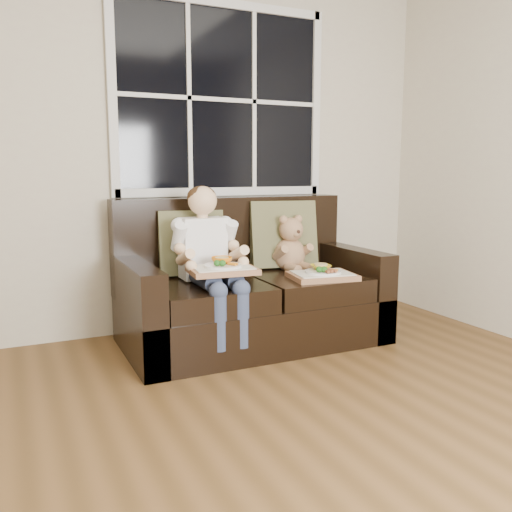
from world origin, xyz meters
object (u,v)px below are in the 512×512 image
loveseat (249,295)px  teddy_bear (291,247)px  child (208,250)px  tray_left (222,268)px  tray_right (322,274)px

loveseat → teddy_bear: (0.35, 0.05, 0.30)m
child → teddy_bear: 0.70m
loveseat → tray_left: loveseat is taller
tray_right → tray_left: bearing=-171.1°
tray_right → child: bearing=172.6°
tray_left → child: bearing=99.1°
teddy_bear → tray_left: 0.77m
tray_left → tray_right: size_ratio=0.92×
tray_left → tray_right: 0.70m
child → tray_right: (0.71, -0.20, -0.18)m
teddy_bear → child: bearing=-169.6°
tray_left → tray_right: (0.70, 0.00, -0.10)m
loveseat → child: (-0.33, -0.12, 0.35)m
teddy_bear → tray_left: teddy_bear is taller
loveseat → tray_right: loveseat is taller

